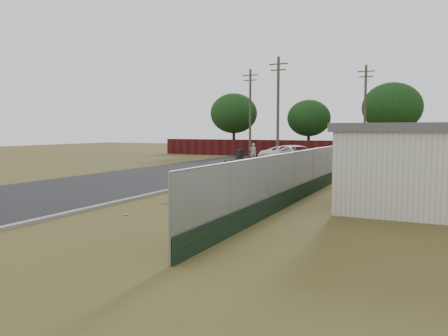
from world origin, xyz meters
The scene contains 12 objects.
ground centered at (0.00, 0.00, 0.00)m, with size 120.00×120.00×0.00m, color brown.
street centered at (-6.76, 8.05, 0.02)m, with size 15.10×60.00×0.12m.
chainlink_fence centered at (3.12, 1.03, 0.80)m, with size 0.10×27.06×2.02m.
privacy_fence centered at (-6.00, 25.00, 0.90)m, with size 30.00×0.12×1.80m, color #460F12.
utility_poles centered at (-3.67, 20.67, 4.69)m, with size 12.60×8.24×9.00m.
horizon_trees centered at (0.84, 23.56, 4.63)m, with size 33.32×31.94×7.78m.
fire_hydrant centered at (2.59, -9.01, 0.41)m, with size 0.45×0.45×0.87m.
mailbox centered at (-2.35, 2.52, 0.93)m, with size 0.31×0.51×1.18m.
pickup_truck centered at (-1.33, 12.38, 0.86)m, with size 2.84×6.16×1.71m, color white.
pedestrian centered at (-6.89, 17.63, 0.83)m, with size 0.60×0.40×1.66m, color tan.
trash_bin centered at (-9.37, 20.17, 0.46)m, with size 0.76×0.82×0.91m.
scattered_litter centered at (0.03, -4.07, 0.04)m, with size 2.47×7.73×0.07m.
Camera 1 is at (8.01, -19.61, 2.87)m, focal length 35.00 mm.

